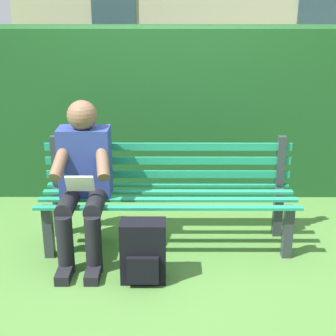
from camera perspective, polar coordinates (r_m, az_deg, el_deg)
ground at (r=3.98m, az=0.00°, el=-8.83°), size 60.00×60.00×0.00m
park_bench at (r=3.87m, az=0.01°, el=-2.59°), size 1.95×0.52×0.83m
person_seated at (r=3.69m, az=-9.73°, el=-1.02°), size 0.44×0.73×1.16m
hedge_backdrop at (r=4.96m, az=3.44°, el=7.11°), size 6.01×0.78×1.67m
backpack at (r=3.43m, az=-2.87°, el=-9.63°), size 0.31×0.24×0.44m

